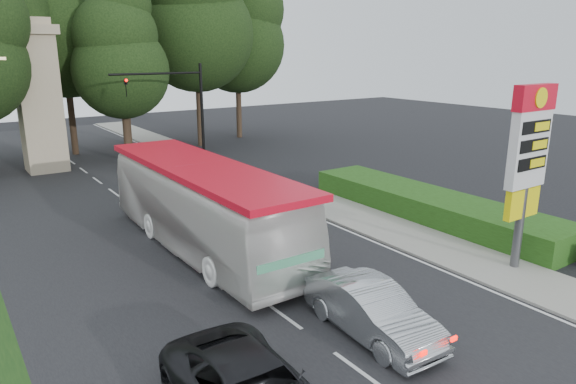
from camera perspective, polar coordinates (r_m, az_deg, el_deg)
ground at (r=13.75m, az=9.43°, el=-20.08°), size 120.00×120.00×0.00m
road_surface at (r=22.84m, az=-11.97°, el=-5.29°), size 14.00×80.00×0.02m
sidewalk_right at (r=27.01m, az=4.82°, el=-1.66°), size 3.00×80.00×0.12m
hedge at (r=26.20m, az=15.53°, el=-1.48°), size 3.00×14.00×1.20m
gas_station_pylon at (r=20.15m, az=25.15°, el=3.94°), size 2.10×0.45×6.85m
traffic_signal_mast at (r=34.84m, az=-11.56°, el=9.66°), size 6.10×0.35×7.20m
monument at (r=38.45m, az=-25.99°, el=9.60°), size 3.00×3.00×10.05m
tree_center_right at (r=43.92m, az=-24.02°, el=18.11°), size 9.24×9.24×18.15m
tree_east_near at (r=47.04m, az=-18.13°, el=16.74°), size 8.12×8.12×15.95m
tree_east_mid at (r=45.21m, az=-10.31°, el=19.44°), size 9.52×9.52×18.70m
tree_far_east at (r=49.20m, az=-5.72°, el=18.07°), size 8.68×8.68×17.05m
tree_monument_right at (r=39.11m, az=-18.19°, el=14.71°), size 6.72×6.72×13.20m
transit_bus at (r=21.19m, az=-9.45°, el=-1.71°), size 3.04×12.85×3.58m
sedan_silver at (r=15.25m, az=9.30°, el=-12.84°), size 1.89×4.77×1.54m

